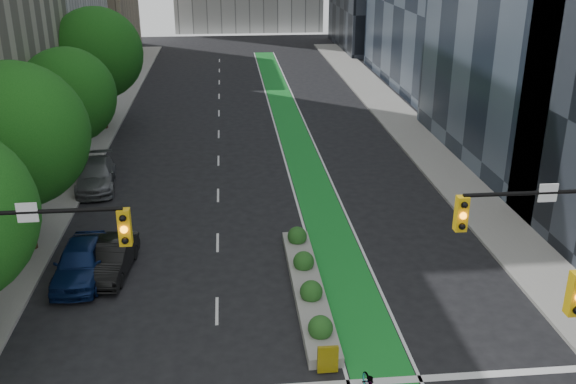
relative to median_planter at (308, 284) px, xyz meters
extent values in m
cube|color=gray|center=(-13.00, 17.96, -0.30)|extent=(3.60, 90.00, 0.15)
cube|color=gray|center=(10.60, 17.96, -0.30)|extent=(3.60, 90.00, 0.15)
cube|color=#18842A|center=(1.80, 22.96, -0.37)|extent=(2.20, 70.00, 0.01)
cylinder|color=black|center=(-12.20, 4.96, 2.15)|extent=(0.44, 0.44, 5.04)
sphere|color=#114F11|center=(-12.20, 4.96, 5.21)|extent=(6.40, 6.40, 6.40)
cylinder|color=black|center=(-12.20, 14.96, 1.87)|extent=(0.44, 0.44, 4.48)
sphere|color=#114F11|center=(-12.20, 14.96, 4.59)|extent=(5.60, 5.60, 5.60)
cylinder|color=black|center=(-12.20, 24.96, 2.20)|extent=(0.44, 0.44, 5.15)
sphere|color=#114F11|center=(-12.20, 24.96, 5.33)|extent=(6.60, 6.60, 6.60)
cylinder|color=black|center=(-8.65, -6.54, 6.43)|extent=(5.50, 0.12, 0.12)
cube|color=gold|center=(-5.90, -6.54, 5.88)|extent=(0.34, 0.28, 1.05)
sphere|color=orange|center=(-5.90, -6.70, 5.88)|extent=(0.20, 0.20, 0.20)
cube|color=white|center=(-8.37, -6.57, 6.43)|extent=(0.55, 0.04, 0.55)
cylinder|color=black|center=(6.25, -6.54, 6.43)|extent=(5.50, 0.12, 0.12)
cube|color=gold|center=(3.50, -6.54, 5.88)|extent=(0.34, 0.28, 1.05)
sphere|color=orange|center=(3.50, -6.70, 5.88)|extent=(0.20, 0.20, 0.20)
cube|color=white|center=(5.97, -6.57, 6.43)|extent=(0.55, 0.04, 0.55)
cube|color=gold|center=(4.50, -11.04, 5.88)|extent=(0.34, 0.28, 1.05)
cube|color=gray|center=(0.00, -0.04, -0.17)|extent=(1.20, 10.00, 0.40)
cube|color=yellow|center=(0.00, -5.24, 0.18)|extent=(0.70, 0.12, 1.00)
sphere|color=#194C19|center=(0.00, -3.54, 0.28)|extent=(0.90, 0.90, 0.90)
sphere|color=#194C19|center=(0.00, -1.04, 0.28)|extent=(0.90, 0.90, 0.90)
sphere|color=#194C19|center=(0.00, 1.46, 0.28)|extent=(0.90, 0.90, 0.90)
sphere|color=#194C19|center=(0.00, 3.96, 0.28)|extent=(0.90, 0.90, 0.90)
imported|color=#0C1D49|center=(-9.41, 2.08, 0.44)|extent=(1.93, 4.78, 1.63)
imported|color=black|center=(-8.20, 2.41, 0.33)|extent=(1.94, 4.42, 1.41)
imported|color=slate|center=(-10.70, 12.90, 0.38)|extent=(2.71, 5.42, 1.51)
camera|label=1|loc=(-3.02, -22.65, 13.22)|focal=40.00mm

